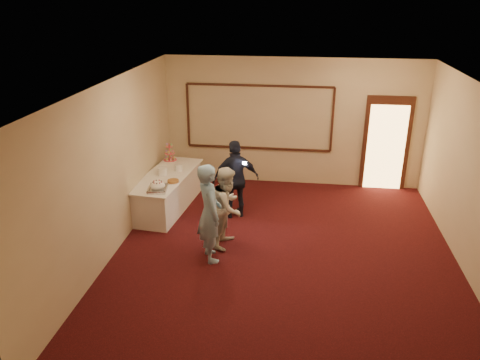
{
  "coord_description": "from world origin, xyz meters",
  "views": [
    {
      "loc": [
        0.2,
        -7.18,
        4.37
      ],
      "look_at": [
        -0.86,
        0.66,
        1.15
      ],
      "focal_mm": 35.0,
      "sensor_mm": 36.0,
      "label": 1
    }
  ],
  "objects_px": {
    "buffet_table": "(168,191)",
    "plate_stack_a": "(163,171)",
    "guest": "(236,179)",
    "man": "(210,213)",
    "woman": "(228,207)",
    "tart": "(173,181)",
    "pavlova_tray": "(158,187)",
    "cupcake_stand": "(170,154)",
    "plate_stack_b": "(178,168)"
  },
  "relations": [
    {
      "from": "buffet_table",
      "to": "plate_stack_a",
      "type": "bearing_deg",
      "value": -160.45
    },
    {
      "from": "plate_stack_a",
      "to": "guest",
      "type": "height_order",
      "value": "guest"
    },
    {
      "from": "man",
      "to": "woman",
      "type": "relative_size",
      "value": 1.17
    },
    {
      "from": "tart",
      "to": "plate_stack_a",
      "type": "bearing_deg",
      "value": 131.14
    },
    {
      "from": "pavlova_tray",
      "to": "plate_stack_a",
      "type": "height_order",
      "value": "pavlova_tray"
    },
    {
      "from": "plate_stack_a",
      "to": "pavlova_tray",
      "type": "bearing_deg",
      "value": -80.21
    },
    {
      "from": "cupcake_stand",
      "to": "plate_stack_b",
      "type": "bearing_deg",
      "value": -60.27
    },
    {
      "from": "plate_stack_b",
      "to": "man",
      "type": "relative_size",
      "value": 0.1
    },
    {
      "from": "pavlova_tray",
      "to": "cupcake_stand",
      "type": "bearing_deg",
      "value": 97.97
    },
    {
      "from": "plate_stack_b",
      "to": "tart",
      "type": "xyz_separation_m",
      "value": [
        0.06,
        -0.66,
        -0.04
      ]
    },
    {
      "from": "plate_stack_a",
      "to": "man",
      "type": "xyz_separation_m",
      "value": [
        1.37,
        -1.85,
        0.02
      ]
    },
    {
      "from": "pavlova_tray",
      "to": "woman",
      "type": "height_order",
      "value": "woman"
    },
    {
      "from": "man",
      "to": "guest",
      "type": "relative_size",
      "value": 1.07
    },
    {
      "from": "plate_stack_b",
      "to": "woman",
      "type": "distance_m",
      "value": 2.08
    },
    {
      "from": "buffet_table",
      "to": "tart",
      "type": "bearing_deg",
      "value": -57.57
    },
    {
      "from": "buffet_table",
      "to": "woman",
      "type": "height_order",
      "value": "woman"
    },
    {
      "from": "pavlova_tray",
      "to": "plate_stack_a",
      "type": "xyz_separation_m",
      "value": [
        -0.14,
        0.8,
        0.01
      ]
    },
    {
      "from": "plate_stack_a",
      "to": "man",
      "type": "relative_size",
      "value": 0.12
    },
    {
      "from": "pavlova_tray",
      "to": "plate_stack_a",
      "type": "relative_size",
      "value": 2.5
    },
    {
      "from": "plate_stack_a",
      "to": "guest",
      "type": "xyz_separation_m",
      "value": [
        1.57,
        -0.15,
        -0.04
      ]
    },
    {
      "from": "buffet_table",
      "to": "woman",
      "type": "relative_size",
      "value": 1.56
    },
    {
      "from": "buffet_table",
      "to": "guest",
      "type": "distance_m",
      "value": 1.57
    },
    {
      "from": "cupcake_stand",
      "to": "plate_stack_a",
      "type": "bearing_deg",
      "value": -83.6
    },
    {
      "from": "guest",
      "to": "plate_stack_a",
      "type": "bearing_deg",
      "value": -26.18
    },
    {
      "from": "buffet_table",
      "to": "cupcake_stand",
      "type": "relative_size",
      "value": 5.35
    },
    {
      "from": "pavlova_tray",
      "to": "plate_stack_b",
      "type": "bearing_deg",
      "value": 83.39
    },
    {
      "from": "buffet_table",
      "to": "cupcake_stand",
      "type": "height_order",
      "value": "cupcake_stand"
    },
    {
      "from": "man",
      "to": "plate_stack_a",
      "type": "bearing_deg",
      "value": 11.08
    },
    {
      "from": "tart",
      "to": "man",
      "type": "bearing_deg",
      "value": -54.72
    },
    {
      "from": "woman",
      "to": "guest",
      "type": "height_order",
      "value": "guest"
    },
    {
      "from": "tart",
      "to": "guest",
      "type": "distance_m",
      "value": 1.27
    },
    {
      "from": "plate_stack_a",
      "to": "guest",
      "type": "bearing_deg",
      "value": -5.32
    },
    {
      "from": "buffet_table",
      "to": "pavlova_tray",
      "type": "distance_m",
      "value": 0.95
    },
    {
      "from": "buffet_table",
      "to": "plate_stack_a",
      "type": "xyz_separation_m",
      "value": [
        -0.07,
        -0.03,
        0.47
      ]
    },
    {
      "from": "pavlova_tray",
      "to": "tart",
      "type": "bearing_deg",
      "value": 66.1
    },
    {
      "from": "buffet_table",
      "to": "pavlova_tray",
      "type": "xyz_separation_m",
      "value": [
        0.07,
        -0.83,
        0.46
      ]
    },
    {
      "from": "man",
      "to": "tart",
      "type": "bearing_deg",
      "value": 9.81
    },
    {
      "from": "woman",
      "to": "cupcake_stand",
      "type": "bearing_deg",
      "value": 48.07
    },
    {
      "from": "tart",
      "to": "guest",
      "type": "bearing_deg",
      "value": 10.36
    },
    {
      "from": "buffet_table",
      "to": "woman",
      "type": "xyz_separation_m",
      "value": [
        1.52,
        -1.33,
        0.36
      ]
    },
    {
      "from": "pavlova_tray",
      "to": "plate_stack_b",
      "type": "height_order",
      "value": "pavlova_tray"
    },
    {
      "from": "pavlova_tray",
      "to": "woman",
      "type": "bearing_deg",
      "value": -19.32
    },
    {
      "from": "plate_stack_a",
      "to": "tart",
      "type": "height_order",
      "value": "plate_stack_a"
    },
    {
      "from": "plate_stack_a",
      "to": "plate_stack_b",
      "type": "bearing_deg",
      "value": 47.52
    },
    {
      "from": "woman",
      "to": "guest",
      "type": "xyz_separation_m",
      "value": [
        -0.02,
        1.16,
        0.07
      ]
    },
    {
      "from": "cupcake_stand",
      "to": "man",
      "type": "xyz_separation_m",
      "value": [
        1.47,
        -2.78,
        -0.05
      ]
    },
    {
      "from": "buffet_table",
      "to": "plate_stack_b",
      "type": "xyz_separation_m",
      "value": [
        0.19,
        0.26,
        0.45
      ]
    },
    {
      "from": "cupcake_stand",
      "to": "guest",
      "type": "height_order",
      "value": "guest"
    },
    {
      "from": "plate_stack_b",
      "to": "buffet_table",
      "type": "bearing_deg",
      "value": -126.09
    },
    {
      "from": "plate_stack_b",
      "to": "tart",
      "type": "relative_size",
      "value": 0.63
    }
  ]
}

